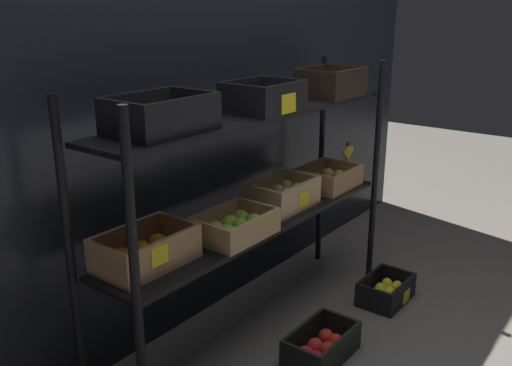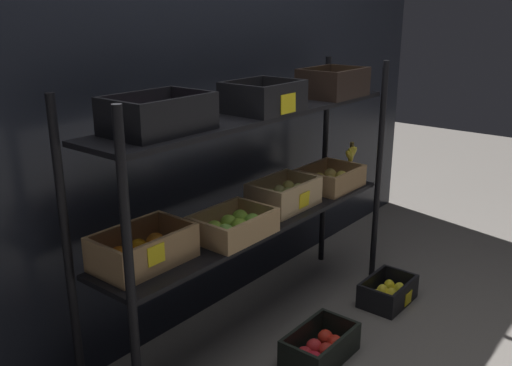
{
  "view_description": "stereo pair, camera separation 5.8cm",
  "coord_description": "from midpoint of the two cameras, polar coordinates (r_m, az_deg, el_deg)",
  "views": [
    {
      "loc": [
        -1.85,
        -1.42,
        1.47
      ],
      "look_at": [
        0.0,
        0.0,
        0.73
      ],
      "focal_mm": 39.18,
      "sensor_mm": 36.0,
      "label": 1
    },
    {
      "loc": [
        -1.81,
        -1.47,
        1.47
      ],
      "look_at": [
        0.0,
        0.0,
        0.73
      ],
      "focal_mm": 39.18,
      "sensor_mm": 36.0,
      "label": 2
    }
  ],
  "objects": [
    {
      "name": "storefront_wall",
      "position": [
        2.63,
        -5.69,
        6.02
      ],
      "size": [
        4.08,
        0.12,
        1.89
      ],
      "primitive_type": "cube",
      "color": "black",
      "rests_on": "ground_plane"
    },
    {
      "name": "display_rack",
      "position": [
        2.43,
        0.69,
        1.16
      ],
      "size": [
        1.81,
        0.37,
        1.21
      ],
      "color": "black",
      "rests_on": "ground_plane"
    },
    {
      "name": "ground_plane",
      "position": [
        2.76,
        0.62,
        -14.58
      ],
      "size": [
        10.0,
        10.0,
        0.0
      ],
      "primitive_type": "plane",
      "color": "#605B56"
    },
    {
      "name": "crate_ground_lemon",
      "position": [
        3.03,
        13.84,
        -10.87
      ],
      "size": [
        0.3,
        0.21,
        0.13
      ],
      "color": "black",
      "rests_on": "ground_plane"
    },
    {
      "name": "crate_ground_apple_red",
      "position": [
        2.55,
        7.23,
        -16.39
      ],
      "size": [
        0.35,
        0.21,
        0.13
      ],
      "color": "black",
      "rests_on": "ground_plane"
    }
  ]
}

